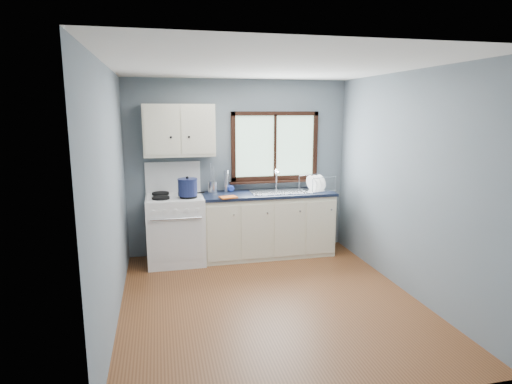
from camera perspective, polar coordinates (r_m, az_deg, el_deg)
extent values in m
cube|color=brown|center=(4.89, 1.83, -14.32)|extent=(3.20, 3.60, 0.02)
cube|color=white|center=(4.44, 2.04, 16.55)|extent=(3.20, 3.60, 0.02)
cube|color=slate|center=(6.24, -2.31, 3.32)|extent=(3.20, 0.02, 2.50)
cube|color=slate|center=(2.83, 11.35, -6.18)|extent=(3.20, 0.02, 2.50)
cube|color=slate|center=(4.38, -18.89, -0.51)|extent=(0.02, 3.60, 2.50)
cube|color=slate|center=(5.15, 19.55, 1.07)|extent=(0.02, 3.60, 2.50)
cube|color=white|center=(5.97, -10.67, -4.98)|extent=(0.76, 0.65, 0.92)
cube|color=white|center=(6.12, -11.02, 1.93)|extent=(0.76, 0.05, 0.44)
cube|color=silver|center=(5.86, -10.83, -0.59)|extent=(0.72, 0.59, 0.01)
cylinder|color=black|center=(5.70, -12.59, -0.77)|extent=(0.23, 0.23, 0.03)
cylinder|color=black|center=(5.71, -8.98, -0.61)|extent=(0.23, 0.23, 0.03)
cylinder|color=black|center=(6.00, -12.61, -0.20)|extent=(0.23, 0.23, 0.03)
cylinder|color=black|center=(6.01, -9.18, -0.06)|extent=(0.23, 0.23, 0.03)
cylinder|color=silver|center=(5.57, -10.61, -3.55)|extent=(0.66, 0.02, 0.02)
cube|color=silver|center=(5.67, -10.52, -6.44)|extent=(0.66, 0.01, 0.55)
cube|color=beige|center=(6.17, 1.55, -4.44)|extent=(1.85, 0.60, 0.88)
cube|color=black|center=(6.31, 1.48, -7.89)|extent=(1.85, 0.54, 0.08)
cube|color=black|center=(6.07, 1.57, -0.24)|extent=(1.89, 0.64, 0.04)
cube|color=silver|center=(6.11, 3.20, 0.04)|extent=(0.84, 0.46, 0.01)
cube|color=silver|center=(6.07, 1.38, -0.71)|extent=(0.36, 0.40, 0.14)
cube|color=silver|center=(6.18, 4.98, -0.55)|extent=(0.36, 0.40, 0.14)
cylinder|color=silver|center=(6.28, 2.71, 1.61)|extent=(0.02, 0.02, 0.28)
cylinder|color=silver|center=(6.19, 2.90, 2.69)|extent=(0.02, 0.16, 0.02)
sphere|color=silver|center=(6.25, 2.72, 2.87)|extent=(0.04, 0.04, 0.04)
cube|color=#9EC6A8|center=(6.31, 2.51, 6.14)|extent=(1.22, 0.01, 0.92)
cube|color=black|center=(6.27, 2.59, 10.41)|extent=(1.30, 0.05, 0.06)
cube|color=black|center=(6.35, 2.52, 1.90)|extent=(1.30, 0.05, 0.06)
cube|color=black|center=(6.16, -3.05, 6.02)|extent=(0.06, 0.05, 1.00)
cube|color=black|center=(6.48, 7.88, 6.18)|extent=(0.06, 0.05, 1.00)
cube|color=black|center=(6.29, 2.56, 6.13)|extent=(0.03, 0.05, 0.92)
cube|color=black|center=(6.33, 2.59, 1.41)|extent=(1.36, 0.10, 0.03)
cube|color=beige|center=(5.92, -10.22, 8.09)|extent=(0.95, 0.32, 0.70)
cube|color=beige|center=(5.75, -12.53, 7.93)|extent=(0.44, 0.01, 0.62)
cube|color=beige|center=(5.77, -7.76, 8.10)|extent=(0.44, 0.01, 0.62)
sphere|color=black|center=(5.74, -11.29, 7.17)|extent=(0.03, 0.03, 0.03)
sphere|color=black|center=(5.75, -8.93, 7.26)|extent=(0.03, 0.03, 0.03)
cylinder|color=black|center=(5.71, -9.16, -0.23)|extent=(0.28, 0.28, 0.05)
cube|color=black|center=(5.76, -7.52, -0.09)|extent=(0.14, 0.05, 0.01)
cylinder|color=#171F48|center=(5.69, -9.10, 0.59)|extent=(0.28, 0.28, 0.21)
cylinder|color=#171F48|center=(5.67, -9.14, 1.70)|extent=(0.29, 0.29, 0.01)
sphere|color=black|center=(5.67, -9.14, 1.89)|extent=(0.04, 0.04, 0.04)
cylinder|color=silver|center=(6.05, -5.81, 0.66)|extent=(0.16, 0.16, 0.16)
cylinder|color=silver|center=(6.03, -5.62, 2.25)|extent=(0.01, 0.01, 0.24)
cylinder|color=silver|center=(6.04, -6.03, 2.46)|extent=(0.01, 0.01, 0.28)
cylinder|color=silver|center=(6.01, -5.86, 2.10)|extent=(0.01, 0.01, 0.22)
cylinder|color=silver|center=(6.11, -4.03, 1.47)|extent=(0.09, 0.09, 0.31)
imported|color=#243FAD|center=(6.08, -3.28, 1.10)|extent=(0.10, 0.10, 0.24)
cube|color=#CD5D1F|center=(5.70, -3.72, -0.70)|extent=(0.25, 0.20, 0.02)
cube|color=silver|center=(6.28, 8.12, 0.29)|extent=(0.52, 0.46, 0.02)
cylinder|color=silver|center=(6.02, 7.57, 0.77)|extent=(0.01, 0.01, 0.21)
cylinder|color=silver|center=(6.29, 10.53, 1.12)|extent=(0.01, 0.01, 0.21)
cylinder|color=silver|center=(6.26, 5.76, 1.21)|extent=(0.01, 0.01, 0.21)
cylinder|color=silver|center=(6.52, 8.68, 1.52)|extent=(0.01, 0.01, 0.21)
cylinder|color=silver|center=(6.13, 9.11, 1.91)|extent=(0.40, 0.14, 0.01)
cylinder|color=silver|center=(6.37, 7.27, 2.30)|extent=(0.40, 0.14, 0.01)
cylinder|color=white|center=(6.20, 7.41, 1.17)|extent=(0.13, 0.24, 0.23)
cylinder|color=white|center=(6.25, 8.00, 1.24)|extent=(0.13, 0.24, 0.23)
cylinder|color=white|center=(6.30, 8.59, 1.31)|extent=(0.13, 0.24, 0.23)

